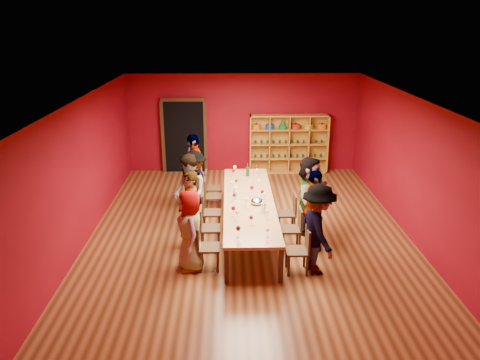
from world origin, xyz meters
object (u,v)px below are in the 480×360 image
chair_person_left_3 (210,194)px  chair_person_left_1 (206,226)px  chair_person_left_4 (211,186)px  chair_person_left_0 (204,245)px  chair_person_left_2 (208,210)px  person_left_3 (195,183)px  shelving_unit (288,141)px  chair_person_right_1 (295,226)px  person_right_2 (309,195)px  tasting_table (249,202)px  chair_person_right_0 (301,248)px  person_left_0 (190,231)px  person_left_1 (190,211)px  wine_bottle (248,171)px  person_left_4 (194,170)px  person_left_2 (189,194)px  person_right_0 (318,229)px  spittoon_bowl (257,201)px  person_right_1 (313,210)px

chair_person_left_3 → chair_person_left_1: bearing=-90.0°
chair_person_left_4 → chair_person_left_0: bearing=-90.0°
chair_person_left_4 → chair_person_left_3: bearing=-90.0°
chair_person_left_2 → person_left_3: bearing=109.1°
shelving_unit → chair_person_right_1: size_ratio=2.70×
shelving_unit → chair_person_left_0: shelving_unit is taller
chair_person_left_4 → person_right_2: 2.82m
shelving_unit → chair_person_left_0: (-2.31, -5.94, -0.49)m
tasting_table → chair_person_right_0: (0.91, -1.80, -0.20)m
person_left_0 → person_left_1: 0.86m
chair_person_right_1 → wine_bottle: 2.68m
chair_person_left_3 → person_left_4: person_left_4 is taller
chair_person_left_3 → chair_person_right_1: size_ratio=1.00×
person_left_2 → person_left_1: bearing=-16.2°
chair_person_left_3 → wine_bottle: 1.19m
person_left_1 → person_right_0: size_ratio=0.95×
person_left_0 → chair_person_left_2: size_ratio=1.77×
chair_person_right_1 → person_right_2: (0.41, 0.81, 0.38)m
person_right_0 → spittoon_bowl: (-1.04, 1.56, -0.06)m
shelving_unit → person_right_1: (-0.11, -5.16, -0.13)m
person_left_0 → person_right_2: person_right_2 is taller
person_left_0 → chair_person_left_1: (0.26, 0.85, -0.29)m
person_left_1 → chair_person_left_2: (0.32, 0.82, -0.34)m
chair_person_left_3 → chair_person_right_0: size_ratio=1.00×
spittoon_bowl → tasting_table: bearing=124.2°
person_left_0 → person_right_0: 2.38m
person_left_0 → chair_person_right_1: 2.24m
chair_person_left_4 → spittoon_bowl: 2.19m
chair_person_left_1 → person_right_0: size_ratio=0.51×
person_left_0 → chair_person_left_1: 0.94m
chair_person_left_2 → person_left_4: person_left_4 is taller
chair_person_left_3 → person_right_2: (2.23, -1.09, 0.38)m
person_left_0 → chair_person_left_2: (0.26, 1.68, -0.29)m
shelving_unit → person_left_0: size_ratio=1.52×
shelving_unit → chair_person_right_1: shelving_unit is taller
chair_person_left_2 → chair_person_left_4: (0.00, 1.59, 0.00)m
shelving_unit → person_left_3: shelving_unit is taller
chair_person_left_0 → person_left_0: (-0.26, 0.00, 0.29)m
chair_person_left_1 → person_right_0: bearing=-26.0°
tasting_table → person_right_2: person_right_2 is taller
person_right_1 → wine_bottle: 2.80m
person_left_3 → person_left_4: (-0.06, 0.58, 0.14)m
person_right_1 → person_right_2: 0.81m
person_left_3 → person_right_0: (2.46, -2.86, 0.08)m
chair_person_left_4 → chair_person_right_1: size_ratio=1.00×
person_left_0 → spittoon_bowl: 1.92m
tasting_table → chair_person_left_2: 0.93m
person_right_2 → spittoon_bowl: 1.18m
chair_person_left_0 → chair_person_left_4: 3.27m
person_left_2 → spittoon_bowl: (1.48, -0.29, -0.07)m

